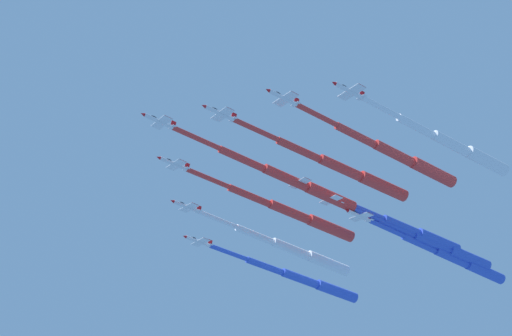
# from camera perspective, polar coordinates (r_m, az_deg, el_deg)

# --- Properties ---
(jet_lead) EXTENTS (14.53, 70.63, 4.44)m
(jet_lead) POSITION_cam_1_polar(r_m,az_deg,el_deg) (213.80, 2.68, -0.91)
(jet_lead) COLOR silver
(jet_port_inner) EXTENTS (13.12, 67.68, 4.43)m
(jet_port_inner) POSITION_cam_1_polar(r_m,az_deg,el_deg) (209.72, 6.84, -0.12)
(jet_port_inner) COLOR silver
(jet_starboard_inner) EXTENTS (13.63, 68.38, 4.45)m
(jet_starboard_inner) POSITION_cam_1_polar(r_m,az_deg,el_deg) (225.71, 2.92, -3.50)
(jet_starboard_inner) COLOR silver
(jet_port_mid) EXTENTS (13.95, 64.73, 4.43)m
(jet_port_mid) POSITION_cam_1_polar(r_m,az_deg,el_deg) (209.34, 10.80, 0.98)
(jet_port_mid) COLOR silver
(jet_starboard_mid) EXTENTS (14.26, 65.61, 4.41)m
(jet_starboard_mid) POSITION_cam_1_polar(r_m,az_deg,el_deg) (237.45, 2.96, -6.30)
(jet_starboard_mid) COLOR silver
(jet_port_outer) EXTENTS (12.74, 60.21, 4.39)m
(jet_port_outer) POSITION_cam_1_polar(r_m,az_deg,el_deg) (206.63, 14.93, 1.72)
(jet_port_outer) COLOR silver
(jet_starboard_outer) EXTENTS (12.85, 66.90, 4.36)m
(jet_starboard_outer) POSITION_cam_1_polar(r_m,az_deg,el_deg) (250.74, 3.68, -8.53)
(jet_starboard_outer) COLOR silver
(jet_trail_port) EXTENTS (12.78, 67.45, 4.37)m
(jet_trail_port) POSITION_cam_1_polar(r_m,az_deg,el_deg) (235.90, 11.35, -4.51)
(jet_trail_port) COLOR silver
(jet_trail_starboard) EXTENTS (13.15, 69.78, 4.40)m
(jet_trail_starboard) POSITION_cam_1_polar(r_m,az_deg,el_deg) (243.02, 13.61, -5.70)
(jet_trail_starboard) COLOR silver
(jet_tail_end) EXTENTS (14.41, 66.27, 4.43)m
(jet_tail_end) POSITION_cam_1_polar(r_m,az_deg,el_deg) (248.59, 14.99, -6.73)
(jet_tail_end) COLOR silver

